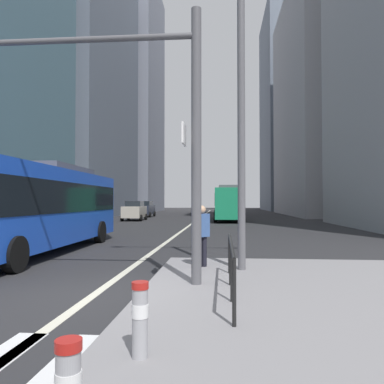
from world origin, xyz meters
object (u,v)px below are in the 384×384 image
Objects in this scene: car_oncoming_mid at (145,209)px; traffic_signal_gantry at (114,104)px; street_lamp_post at (241,74)px; city_bus_red_receding at (228,202)px; car_receding_near at (223,207)px; bollard_left at (140,315)px; car_receding_far at (233,208)px; pedestrian_waiting at (202,233)px; car_oncoming_far at (134,211)px; city_bus_blue_oncoming at (38,204)px.

car_oncoming_mid is 0.74× the size of traffic_signal_gantry.
street_lamp_post reaches higher than car_oncoming_mid.
city_bus_red_receding is 21.14m from car_receding_near.
car_receding_far is at bearing 87.12° from bollard_left.
car_receding_near is at bearing 90.52° from street_lamp_post.
car_receding_far is 42.94m from street_lamp_post.
city_bus_red_receding is 26.68m from pedestrian_waiting.
city_bus_red_receding is at bearing 87.49° from bollard_left.
car_oncoming_mid is 2.65× the size of pedestrian_waiting.
car_oncoming_far is at bearing -177.35° from city_bus_red_receding.
street_lamp_post reaches higher than bollard_left.
car_receding_near is 0.54× the size of street_lamp_post.
car_receding_far is at bearing 57.51° from car_oncoming_far.
pedestrian_waiting is (6.26, -3.10, -0.77)m from city_bus_blue_oncoming.
car_oncoming_mid is 36.80m from street_lamp_post.
street_lamp_post is at bearing 31.82° from traffic_signal_gantry.
car_receding_far is at bearing 87.22° from pedestrian_waiting.
city_bus_red_receding is at bearing 2.65° from car_oncoming_far.
traffic_signal_gantry reaches higher than city_bus_blue_oncoming.
city_bus_blue_oncoming is 2.69× the size of car_oncoming_far.
street_lamp_post is at bearing -70.70° from car_oncoming_far.
bollard_left is (1.45, -3.76, -3.45)m from traffic_signal_gantry.
pedestrian_waiting is at bearing -72.57° from car_oncoming_far.
traffic_signal_gantry is at bearing -92.81° from car_receding_near.
car_receding_far is at bearing 88.67° from street_lamp_post.
city_bus_blue_oncoming is 23.22m from car_oncoming_far.
traffic_signal_gantry reaches higher than car_oncoming_far.
city_bus_red_receding is at bearing -39.02° from car_oncoming_mid.
city_bus_red_receding is at bearing -93.65° from car_receding_far.
pedestrian_waiting is (9.00, -34.80, 0.08)m from car_oncoming_mid.
car_receding_near is 53.66m from bollard_left.
car_oncoming_mid is 13.41m from car_receding_far.
city_bus_red_receding reaches higher than pedestrian_waiting.
traffic_signal_gantry is 5.30m from bollard_left.
car_oncoming_mid is 8.62m from car_oncoming_far.
city_bus_blue_oncoming is at bearing -107.26° from city_bus_red_receding.
car_oncoming_far is 33.05m from bollard_left.
bollard_left is (-1.43, -5.55, -4.65)m from street_lamp_post.
city_bus_blue_oncoming is 2.80× the size of car_receding_far.
city_bus_red_receding is at bearing 72.74° from city_bus_blue_oncoming.
city_bus_red_receding is 2.60× the size of car_receding_far.
car_oncoming_far is at bearing 109.30° from street_lamp_post.
car_oncoming_mid is 37.74m from traffic_signal_gantry.
street_lamp_post is at bearing 75.49° from bollard_left.
pedestrian_waiting is at bearing -26.37° from city_bus_blue_oncoming.
pedestrian_waiting is (0.37, 5.88, 0.44)m from bollard_left.
city_bus_red_receding is 2.40× the size of car_oncoming_mid.
city_bus_blue_oncoming is 6.86× the size of pedestrian_waiting.
traffic_signal_gantry is 3.61× the size of pedestrian_waiting.
city_bus_red_receding is 32.58m from bollard_left.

